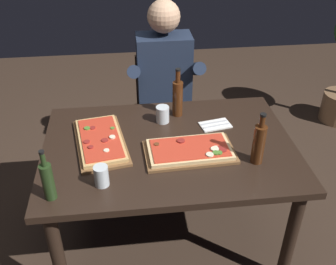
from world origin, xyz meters
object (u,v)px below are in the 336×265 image
object	(u,v)px
tumbler_far_side	(102,177)
oil_bottle_amber	(48,180)
tumbler_near_camera	(163,115)
pizza_rectangular_front	(190,151)
dining_table	(169,158)
diner_chair	(163,107)
pizza_rectangular_left	(101,141)
wine_bottle_dark	(259,143)
vinegar_bottle_green	(178,97)
seated_diner	(165,85)

from	to	relation	value
tumbler_far_side	oil_bottle_amber	bearing A→B (deg)	-165.05
tumbler_near_camera	pizza_rectangular_front	bearing A→B (deg)	-72.00
dining_table	oil_bottle_amber	size ratio (longest dim) A/B	5.19
tumbler_far_side	diner_chair	bearing A→B (deg)	69.82
tumbler_near_camera	diner_chair	distance (m)	0.68
pizza_rectangular_front	pizza_rectangular_left	world-z (taller)	same
pizza_rectangular_left	wine_bottle_dark	bearing A→B (deg)	-17.66
vinegar_bottle_green	seated_diner	bearing A→B (deg)	94.48
pizza_rectangular_front	vinegar_bottle_green	size ratio (longest dim) A/B	1.58
oil_bottle_amber	pizza_rectangular_left	bearing A→B (deg)	61.96
pizza_rectangular_front	diner_chair	distance (m)	0.99
diner_chair	seated_diner	distance (m)	0.28
dining_table	tumbler_near_camera	size ratio (longest dim) A/B	13.81
vinegar_bottle_green	diner_chair	distance (m)	0.66
pizza_rectangular_front	tumbler_near_camera	xyz separation A→B (m)	(-0.11, 0.34, 0.02)
pizza_rectangular_left	seated_diner	xyz separation A→B (m)	(0.44, 0.68, -0.02)
wine_bottle_dark	pizza_rectangular_front	bearing A→B (deg)	162.00
vinegar_bottle_green	diner_chair	world-z (taller)	vinegar_bottle_green
seated_diner	pizza_rectangular_left	bearing A→B (deg)	-122.84
seated_diner	wine_bottle_dark	bearing A→B (deg)	-68.02
dining_table	pizza_rectangular_front	bearing A→B (deg)	-42.46
pizza_rectangular_left	vinegar_bottle_green	size ratio (longest dim) A/B	1.72
wine_bottle_dark	seated_diner	xyz separation A→B (m)	(-0.38, 0.94, -0.12)
oil_bottle_amber	diner_chair	size ratio (longest dim) A/B	0.31
oil_bottle_amber	wine_bottle_dark	bearing A→B (deg)	8.34
vinegar_bottle_green	seated_diner	distance (m)	0.44
pizza_rectangular_left	wine_bottle_dark	size ratio (longest dim) A/B	1.84
pizza_rectangular_left	wine_bottle_dark	xyz separation A→B (m)	(0.82, -0.26, 0.10)
tumbler_far_side	diner_chair	distance (m)	1.26
pizza_rectangular_left	tumbler_far_side	size ratio (longest dim) A/B	4.97
dining_table	pizza_rectangular_front	distance (m)	0.18
vinegar_bottle_green	diner_chair	size ratio (longest dim) A/B	0.36
pizza_rectangular_left	tumbler_near_camera	distance (m)	0.42
vinegar_bottle_green	oil_bottle_amber	bearing A→B (deg)	-135.71
tumbler_far_side	wine_bottle_dark	bearing A→B (deg)	6.35
wine_bottle_dark	diner_chair	bearing A→B (deg)	109.69
pizza_rectangular_front	tumbler_far_side	bearing A→B (deg)	-156.95
diner_chair	seated_diner	bearing A→B (deg)	-90.00
pizza_rectangular_front	pizza_rectangular_left	distance (m)	0.50
wine_bottle_dark	tumbler_far_side	bearing A→B (deg)	-173.65
pizza_rectangular_front	diner_chair	xyz separation A→B (m)	(-0.04, 0.95, -0.27)
tumbler_near_camera	diner_chair	bearing A→B (deg)	83.62
pizza_rectangular_left	tumbler_far_side	world-z (taller)	tumbler_far_side
dining_table	wine_bottle_dark	xyz separation A→B (m)	(0.44, -0.20, 0.21)
oil_bottle_amber	diner_chair	xyz separation A→B (m)	(0.66, 1.21, -0.36)
wine_bottle_dark	seated_diner	world-z (taller)	seated_diner
vinegar_bottle_green	tumbler_near_camera	distance (m)	0.15
pizza_rectangular_left	oil_bottle_amber	distance (m)	0.47
oil_bottle_amber	seated_diner	world-z (taller)	seated_diner
dining_table	tumbler_near_camera	distance (m)	0.29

